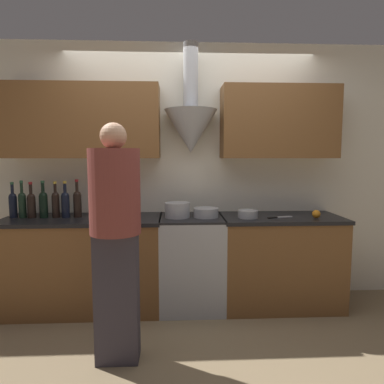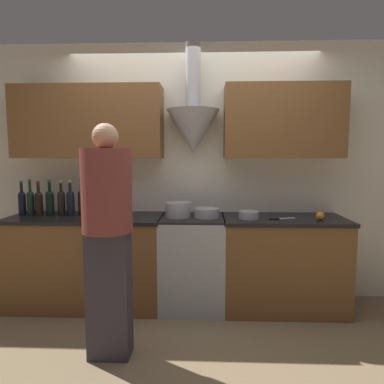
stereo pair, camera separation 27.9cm
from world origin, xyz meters
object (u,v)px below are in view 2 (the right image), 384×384
(mixing_bowl, at_px, (207,213))
(orange_fruit, at_px, (320,216))
(wine_bottle_0, at_px, (22,201))
(saucepan, at_px, (249,215))
(wine_bottle_4, at_px, (61,201))
(wine_bottle_5, at_px, (70,202))
(wine_bottle_1, at_px, (31,201))
(wine_bottle_2, at_px, (39,202))
(stock_pot, at_px, (178,210))
(wine_bottle_6, at_px, (82,201))
(person_foreground_left, at_px, (108,231))
(wine_bottle_3, at_px, (50,201))
(stove_range, at_px, (192,261))

(mixing_bowl, xyz_separation_m, orange_fruit, (1.03, -0.10, -0.01))
(wine_bottle_0, relative_size, saucepan, 1.81)
(wine_bottle_4, bearing_deg, wine_bottle_5, -5.50)
(wine_bottle_1, xyz_separation_m, wine_bottle_2, (0.09, -0.01, -0.01))
(wine_bottle_1, height_order, saucepan, wine_bottle_1)
(wine_bottle_0, relative_size, stock_pot, 1.42)
(wine_bottle_0, height_order, wine_bottle_2, wine_bottle_2)
(wine_bottle_0, relative_size, wine_bottle_6, 0.93)
(wine_bottle_0, distance_m, person_foreground_left, 1.44)
(wine_bottle_3, bearing_deg, mixing_bowl, -1.83)
(orange_fruit, bearing_deg, wine_bottle_3, 176.72)
(stove_range, distance_m, wine_bottle_6, 1.23)
(wine_bottle_0, height_order, wine_bottle_4, wine_bottle_4)
(stove_range, bearing_deg, wine_bottle_3, 179.10)
(wine_bottle_4, distance_m, person_foreground_left, 1.15)
(stove_range, height_order, saucepan, saucepan)
(wine_bottle_0, height_order, wine_bottle_3, wine_bottle_3)
(wine_bottle_3, distance_m, wine_bottle_5, 0.21)
(stock_pot, xyz_separation_m, mixing_bowl, (0.27, -0.00, -0.03))
(wine_bottle_1, distance_m, wine_bottle_2, 0.09)
(wine_bottle_6, relative_size, saucepan, 1.93)
(orange_fruit, height_order, saucepan, orange_fruit)
(person_foreground_left, bearing_deg, stock_pot, 62.57)
(wine_bottle_1, distance_m, wine_bottle_4, 0.31)
(wine_bottle_1, height_order, wine_bottle_2, wine_bottle_1)
(wine_bottle_0, bearing_deg, orange_fruit, -3.30)
(mixing_bowl, height_order, saucepan, mixing_bowl)
(stove_range, bearing_deg, person_foreground_left, -123.48)
(wine_bottle_3, distance_m, orange_fruit, 2.57)
(wine_bottle_1, xyz_separation_m, wine_bottle_4, (0.31, -0.00, -0.00))
(stove_range, bearing_deg, stock_pot, -169.10)
(wine_bottle_2, relative_size, person_foreground_left, 0.20)
(wine_bottle_0, xyz_separation_m, wine_bottle_3, (0.29, -0.02, 0.01))
(wine_bottle_3, relative_size, orange_fruit, 4.59)
(wine_bottle_0, height_order, wine_bottle_6, wine_bottle_6)
(wine_bottle_2, distance_m, wine_bottle_4, 0.22)
(wine_bottle_5, distance_m, stock_pot, 1.06)
(orange_fruit, height_order, person_foreground_left, person_foreground_left)
(wine_bottle_0, xyz_separation_m, mixing_bowl, (1.82, -0.07, -0.09))
(mixing_bowl, bearing_deg, stock_pot, 179.82)
(wine_bottle_5, xyz_separation_m, saucepan, (1.72, -0.10, -0.10))
(wine_bottle_4, xyz_separation_m, mixing_bowl, (1.42, -0.05, -0.09))
(wine_bottle_6, xyz_separation_m, saucepan, (1.62, -0.12, -0.11))
(wine_bottle_6, height_order, orange_fruit, wine_bottle_6)
(stove_range, xyz_separation_m, wine_bottle_3, (-1.40, 0.02, 0.58))
(orange_fruit, bearing_deg, wine_bottle_1, 176.83)
(stove_range, xyz_separation_m, wine_bottle_4, (-1.29, 0.03, 0.58))
(wine_bottle_6, relative_size, orange_fruit, 4.72)
(wine_bottle_3, bearing_deg, wine_bottle_6, 3.00)
(wine_bottle_0, distance_m, mixing_bowl, 1.83)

